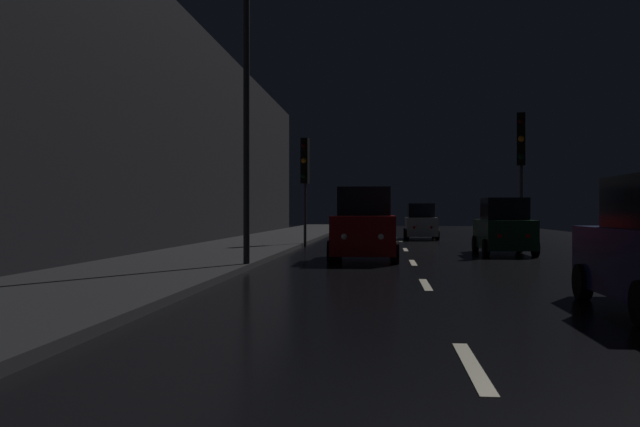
% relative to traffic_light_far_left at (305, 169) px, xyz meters
% --- Properties ---
extents(ground, '(25.21, 84.00, 0.02)m').
position_rel_traffic_light_far_left_xyz_m(ground, '(4.11, -0.32, -3.28)').
color(ground, black).
extents(sidewalk_left, '(4.40, 84.00, 0.15)m').
position_rel_traffic_light_far_left_xyz_m(sidewalk_left, '(-2.30, -0.32, -3.19)').
color(sidewalk_left, '#28282B').
rests_on(sidewalk_left, ground).
extents(building_facade_left, '(0.80, 63.00, 9.42)m').
position_rel_traffic_light_far_left_xyz_m(building_facade_left, '(-4.90, -3.82, 1.44)').
color(building_facade_left, black).
rests_on(building_facade_left, ground).
extents(lane_centerline, '(0.16, 30.07, 0.01)m').
position_rel_traffic_light_far_left_xyz_m(lane_centerline, '(4.11, -8.15, -3.26)').
color(lane_centerline, beige).
rests_on(lane_centerline, ground).
extents(traffic_light_far_left, '(0.36, 0.48, 4.54)m').
position_rel_traffic_light_far_left_xyz_m(traffic_light_far_left, '(0.00, 0.00, 0.00)').
color(traffic_light_far_left, '#38383A').
rests_on(traffic_light_far_left, ground).
extents(traffic_light_far_right, '(0.37, 0.48, 5.03)m').
position_rel_traffic_light_far_left_xyz_m(traffic_light_far_right, '(8.21, -3.16, 0.40)').
color(traffic_light_far_right, '#38383A').
rests_on(traffic_light_far_right, ground).
extents(streetlamp_overhead, '(1.70, 0.44, 8.48)m').
position_rel_traffic_light_far_left_xyz_m(streetlamp_overhead, '(0.21, -11.28, 2.22)').
color(streetlamp_overhead, '#2D2D30').
rests_on(streetlamp_overhead, ground).
extents(car_approaching_headlights, '(2.02, 4.38, 2.20)m').
position_rel_traffic_light_far_left_xyz_m(car_approaching_headlights, '(2.69, -7.51, -2.26)').
color(car_approaching_headlights, maroon).
rests_on(car_approaching_headlights, ground).
extents(car_distant_taillights, '(1.74, 3.76, 1.89)m').
position_rel_traffic_light_far_left_xyz_m(car_distant_taillights, '(5.24, 8.24, -2.40)').
color(car_distant_taillights, silver).
rests_on(car_distant_taillights, ground).
extents(car_parked_right_far, '(1.78, 3.85, 1.94)m').
position_rel_traffic_light_far_left_xyz_m(car_parked_right_far, '(7.41, -4.21, -2.38)').
color(car_parked_right_far, '#0F3819').
rests_on(car_parked_right_far, ground).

